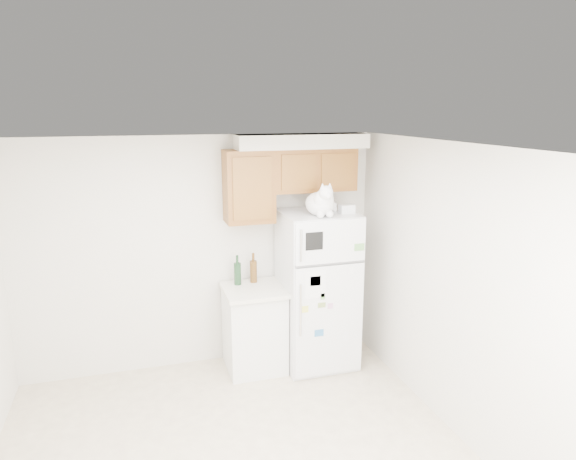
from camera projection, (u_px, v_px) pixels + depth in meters
name	position (u px, v px, depth m)	size (l,w,h in m)	color
room_shell	(247.00, 260.00, 3.79)	(3.84, 4.04, 2.52)	beige
refrigerator	(317.00, 289.00, 5.55)	(0.76, 0.78, 1.70)	silver
base_counter	(254.00, 328.00, 5.51)	(0.64, 0.64, 0.92)	white
cat	(321.00, 203.00, 5.17)	(0.35, 0.51, 0.36)	white
storage_box_back	(327.00, 207.00, 5.39)	(0.18, 0.13, 0.10)	white
storage_box_front	(347.00, 209.00, 5.32)	(0.15, 0.11, 0.09)	white
bottle_green	(237.00, 270.00, 5.46)	(0.08, 0.08, 0.32)	#19381E
bottle_amber	(253.00, 268.00, 5.54)	(0.08, 0.08, 0.33)	#593814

